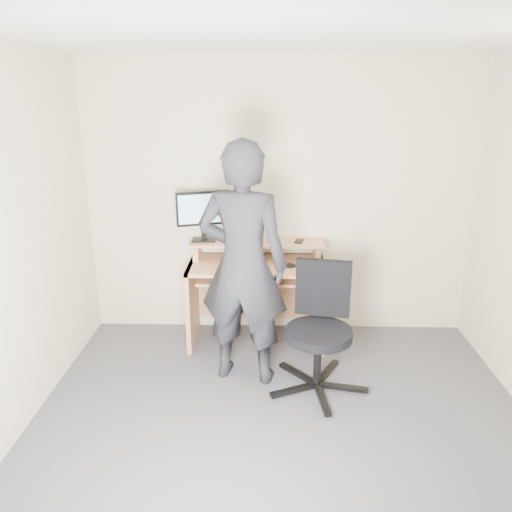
{
  "coord_description": "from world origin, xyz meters",
  "views": [
    {
      "loc": [
        -0.1,
        -2.69,
        2.19
      ],
      "look_at": [
        -0.2,
        1.05,
        0.95
      ],
      "focal_mm": 35.0,
      "sensor_mm": 36.0,
      "label": 1
    }
  ],
  "objects_px": {
    "desk": "(257,281)",
    "office_chair": "(320,323)",
    "monitor": "(203,211)",
    "person": "(243,265)"
  },
  "relations": [
    {
      "from": "monitor",
      "to": "person",
      "type": "xyz_separation_m",
      "value": [
        0.39,
        -0.75,
        -0.24
      ]
    },
    {
      "from": "desk",
      "to": "office_chair",
      "type": "xyz_separation_m",
      "value": [
        0.5,
        -0.79,
        -0.03
      ]
    },
    {
      "from": "desk",
      "to": "monitor",
      "type": "distance_m",
      "value": 0.8
    },
    {
      "from": "person",
      "to": "office_chair",
      "type": "bearing_deg",
      "value": -178.96
    },
    {
      "from": "desk",
      "to": "person",
      "type": "height_order",
      "value": "person"
    },
    {
      "from": "desk",
      "to": "office_chair",
      "type": "relative_size",
      "value": 1.26
    },
    {
      "from": "office_chair",
      "to": "person",
      "type": "bearing_deg",
      "value": -179.42
    },
    {
      "from": "desk",
      "to": "office_chair",
      "type": "height_order",
      "value": "office_chair"
    },
    {
      "from": "desk",
      "to": "person",
      "type": "distance_m",
      "value": 0.8
    },
    {
      "from": "monitor",
      "to": "office_chair",
      "type": "distance_m",
      "value": 1.46
    }
  ]
}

